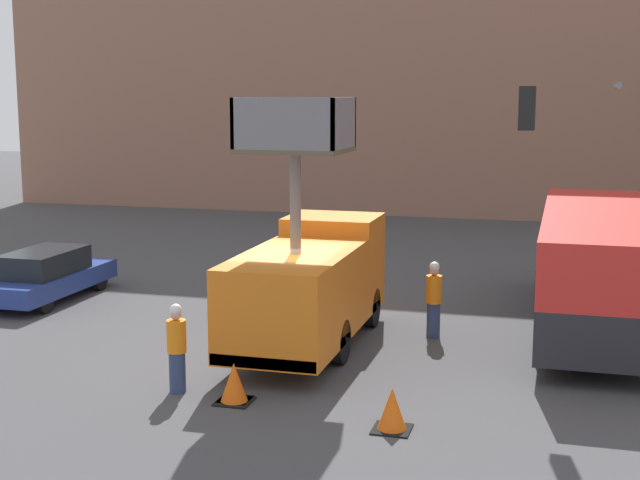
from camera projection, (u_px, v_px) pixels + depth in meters
ground_plane at (277, 355)px, 19.96m from camera, size 120.00×120.00×0.00m
building_backdrop_far at (449, 17)px, 45.15m from camera, size 44.00×10.00×19.18m
utility_truck at (309, 280)px, 20.34m from camera, size 2.25×6.45×5.71m
city_bus at (595, 260)px, 21.99m from camera, size 2.58×10.27×2.94m
traffic_light_pole at (640, 173)px, 17.77m from camera, size 3.75×3.50×6.24m
road_worker_near_truck at (177, 349)px, 17.32m from camera, size 0.38×0.38×1.78m
road_worker_directing at (434, 300)px, 21.24m from camera, size 0.38×0.38×1.85m
traffic_cone_near_truck at (235, 384)px, 16.94m from camera, size 0.60×0.60×0.68m
traffic_cone_mid_road at (392, 410)px, 15.44m from camera, size 0.67×0.67×0.76m
traffic_cone_far_side at (234, 384)px, 16.84m from camera, size 0.67×0.67×0.77m
parked_car_curbside at (48, 275)px, 25.10m from camera, size 1.72×4.70×1.46m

